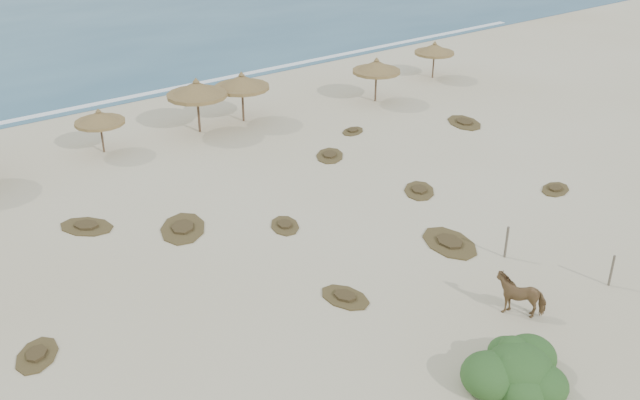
{
  "coord_description": "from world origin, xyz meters",
  "views": [
    {
      "loc": [
        -17.07,
        -15.88,
        14.28
      ],
      "look_at": [
        -1.39,
        5.0,
        1.29
      ],
      "focal_mm": 40.0,
      "sensor_mm": 36.0,
      "label": 1
    }
  ],
  "objects": [
    {
      "name": "scrub_4",
      "position": [
        9.51,
        1.35,
        0.05
      ],
      "size": [
        2.04,
        1.64,
        0.16
      ],
      "rotation": [
        0.0,
        0.0,
        0.31
      ],
      "color": "brown",
      "rests_on": "ground"
    },
    {
      "name": "scrub_10",
      "position": [
        6.75,
        12.8,
        0.05
      ],
      "size": [
        1.84,
        1.55,
        0.16
      ],
      "rotation": [
        0.0,
        0.0,
        0.4
      ],
      "color": "brown",
      "rests_on": "ground"
    },
    {
      "name": "scrub_1",
      "position": [
        -6.04,
        8.32,
        0.05
      ],
      "size": [
        3.02,
        3.39,
        0.16
      ],
      "rotation": [
        0.0,
        0.0,
        1.05
      ],
      "color": "brown",
      "rests_on": "ground"
    },
    {
      "name": "scrub_7",
      "position": [
        3.59,
        10.8,
        0.05
      ],
      "size": [
        2.45,
        2.52,
        0.16
      ],
      "rotation": [
        0.0,
        0.0,
        0.85
      ],
      "color": "brown",
      "rests_on": "ground"
    },
    {
      "name": "scrub_0",
      "position": [
        -13.5,
        3.6,
        0.05
      ],
      "size": [
        2.07,
        2.26,
        0.16
      ],
      "rotation": [
        0.0,
        0.0,
        0.99
      ],
      "color": "brown",
      "rests_on": "ground"
    },
    {
      "name": "palapa_5",
      "position": [
        11.28,
        16.12,
        2.16
      ],
      "size": [
        3.52,
        3.52,
        2.78
      ],
      "rotation": [
        0.0,
        0.0,
        0.21
      ],
      "color": "#4F3729",
      "rests_on": "ground"
    },
    {
      "name": "foam_line",
      "position": [
        0.0,
        26.0,
        0.0
      ],
      "size": [
        70.0,
        0.6,
        0.01
      ],
      "primitive_type": "cube",
      "color": "white",
      "rests_on": "ground"
    },
    {
      "name": "scrub_3",
      "position": [
        4.36,
        5.03,
        0.05
      ],
      "size": [
        2.44,
        2.5,
        0.16
      ],
      "rotation": [
        0.0,
        0.0,
        0.85
      ],
      "color": "brown",
      "rests_on": "ground"
    },
    {
      "name": "palapa_6",
      "position": [
        17.72,
        17.56,
        1.97
      ],
      "size": [
        3.36,
        3.36,
        2.54
      ],
      "rotation": [
        0.0,
        0.0,
        -0.29
      ],
      "color": "#4F3729",
      "rests_on": "ground"
    },
    {
      "name": "scrub_6",
      "position": [
        -9.19,
        10.89,
        0.05
      ],
      "size": [
        2.67,
        2.88,
        0.16
      ],
      "rotation": [
        0.0,
        0.0,
        2.18
      ],
      "color": "brown",
      "rests_on": "ground"
    },
    {
      "name": "fence_post_far",
      "position": [
        4.37,
        -4.78,
        0.63
      ],
      "size": [
        0.11,
        0.11,
        1.25
      ],
      "primitive_type": "cylinder",
      "rotation": [
        0.0,
        0.0,
        -0.26
      ],
      "color": "#655C4C",
      "rests_on": "ground"
    },
    {
      "name": "bush",
      "position": [
        -2.56,
        -6.21,
        0.49
      ],
      "size": [
        3.37,
        2.96,
        1.51
      ],
      "rotation": [
        0.0,
        0.0,
        0.05
      ],
      "color": "#345C27",
      "rests_on": "ground"
    },
    {
      "name": "scrub_11",
      "position": [
        -3.8,
        0.32,
        0.05
      ],
      "size": [
        1.65,
        2.19,
        0.16
      ],
      "rotation": [
        0.0,
        0.0,
        1.77
      ],
      "color": "brown",
      "rests_on": "ground"
    },
    {
      "name": "palapa_3",
      "position": [
        -0.05,
        17.95,
        2.41
      ],
      "size": [
        3.55,
        3.55,
        3.11
      ],
      "rotation": [
        0.0,
        0.0,
        0.07
      ],
      "color": "#4F3729",
      "rests_on": "ground"
    },
    {
      "name": "fence_post_near",
      "position": [
        2.91,
        -1.2,
        0.66
      ],
      "size": [
        0.1,
        0.1,
        1.33
      ],
      "primitive_type": "cylinder",
      "rotation": [
        0.0,
        0.0,
        -0.04
      ],
      "color": "#655C4C",
      "rests_on": "ground"
    },
    {
      "name": "scrub_5",
      "position": [
        12.76,
        10.02,
        0.05
      ],
      "size": [
        2.56,
        3.08,
        0.16
      ],
      "rotation": [
        0.0,
        0.0,
        1.2
      ],
      "color": "brown",
      "rests_on": "ground"
    },
    {
      "name": "horse",
      "position": [
        0.47,
        -3.85,
        0.72
      ],
      "size": [
        1.67,
        1.8,
        1.43
      ],
      "primitive_type": "imported",
      "rotation": [
        0.0,
        0.0,
        3.82
      ],
      "color": "brown",
      "rests_on": "ground"
    },
    {
      "name": "ground",
      "position": [
        0.0,
        0.0,
        0.0
      ],
      "size": [
        160.0,
        160.0,
        0.0
      ],
      "primitive_type": "plane",
      "color": "beige",
      "rests_on": "ground"
    },
    {
      "name": "scrub_2",
      "position": [
        -2.51,
        5.97,
        0.05
      ],
      "size": [
        1.79,
        2.11,
        0.16
      ],
      "rotation": [
        0.0,
        0.0,
        1.16
      ],
      "color": "brown",
      "rests_on": "ground"
    },
    {
      "name": "palapa_2",
      "position": [
        -5.46,
        18.32,
        1.86
      ],
      "size": [
        3.38,
        3.38,
        2.4
      ],
      "rotation": [
        0.0,
        0.0,
        -0.42
      ],
      "color": "#4F3729",
      "rests_on": "ground"
    },
    {
      "name": "scrub_9",
      "position": [
        1.96,
        0.81,
        0.05
      ],
      "size": [
        2.42,
        3.17,
        0.16
      ],
      "rotation": [
        0.0,
        0.0,
        1.35
      ],
      "color": "brown",
      "rests_on": "ground"
    },
    {
      "name": "palapa_4",
      "position": [
        2.82,
        18.0,
        2.28
      ],
      "size": [
        4.07,
        4.07,
        2.94
      ],
      "rotation": [
        0.0,
        0.0,
        0.38
      ],
      "color": "#4F3729",
      "rests_on": "ground"
    }
  ]
}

